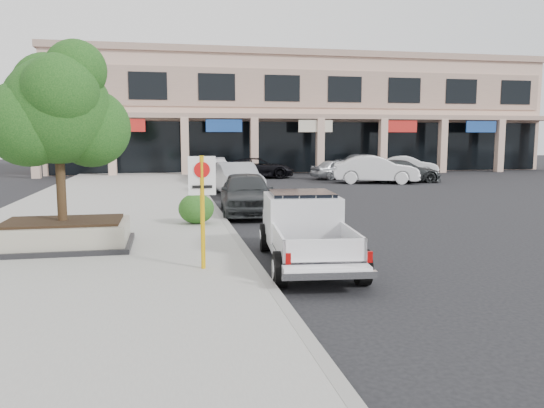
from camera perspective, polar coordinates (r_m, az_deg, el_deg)
The scene contains 19 objects.
ground at distance 12.14m, azimuth 5.10°, elevation -6.23°, with size 120.00×120.00×0.00m, color black.
sidewalk at distance 17.66m, azimuth -18.15°, elevation -2.06°, with size 8.00×52.00×0.15m, color gray.
curb at distance 17.63m, azimuth -5.29°, elevation -1.74°, with size 0.20×52.00×0.15m, color gray.
strip_mall at distance 46.69m, azimuth 2.80°, elevation 9.63°, with size 40.55×12.43×9.50m.
planter at distance 13.78m, azimuth -21.52°, elevation -3.08°, with size 3.20×2.20×0.68m.
planter_tree at distance 13.71m, azimuth -21.42°, elevation 9.22°, with size 2.90×2.55×4.00m.
no_parking_sign at distance 10.74m, azimuth -7.51°, elevation 0.81°, with size 0.55×0.09×2.30m.
hedge at distance 16.51m, azimuth -8.14°, elevation -0.49°, with size 1.10×0.99×0.94m, color #214614.
pickup_truck at distance 11.65m, azimuth 3.84°, elevation -2.89°, with size 1.83×4.93×1.55m, color white, non-canonical shape.
curb_car_a at distance 19.31m, azimuth -2.77°, elevation 1.18°, with size 1.84×4.58×1.56m, color #2C2F31.
curb_car_b at distance 25.52m, azimuth -3.80°, elevation 2.69°, with size 1.68×4.81×1.58m, color #9FA1A6.
curb_car_c at distance 31.59m, azimuth -6.25°, elevation 3.52°, with size 2.20×5.40×1.57m, color white.
curb_car_d at distance 34.80m, azimuth -6.34°, elevation 3.74°, with size 2.35×5.10×1.42m, color black.
lot_car_a at distance 35.66m, azimuth 7.28°, elevation 3.74°, with size 1.57×3.91×1.33m, color #AFB3B8.
lot_car_b at distance 32.81m, azimuth 11.11°, elevation 3.66°, with size 1.77×5.07×1.67m, color silver.
lot_car_c at distance 33.95m, azimuth 13.79°, elevation 3.47°, with size 1.94×4.78×1.39m, color #2B2E2F.
lot_car_d at distance 36.36m, azimuth -1.49°, elevation 3.90°, with size 2.28×4.95×1.37m, color black.
lot_car_e at distance 40.85m, azimuth 10.14°, elevation 4.34°, with size 1.92×4.76×1.62m, color gray.
lot_car_f at distance 40.04m, azimuth 14.42°, elevation 4.01°, with size 1.49×4.27×1.41m, color silver.
Camera 1 is at (-3.36, -11.31, 2.83)m, focal length 35.00 mm.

